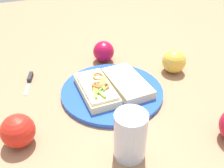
# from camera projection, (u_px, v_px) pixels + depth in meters

# --- Properties ---
(ground_plane) EXTENTS (2.00, 2.00, 0.00)m
(ground_plane) POSITION_uv_depth(u_px,v_px,m) (112.00, 93.00, 0.76)
(ground_plane) COLOR #966D4A
(ground_plane) RESTS_ON ground
(plate) EXTENTS (0.29, 0.29, 0.01)m
(plate) POSITION_uv_depth(u_px,v_px,m) (112.00, 92.00, 0.76)
(plate) COLOR blue
(plate) RESTS_ON ground_plane
(sandwich) EXTENTS (0.09, 0.17, 0.04)m
(sandwich) POSITION_uv_depth(u_px,v_px,m) (97.00, 89.00, 0.73)
(sandwich) COLOR beige
(sandwich) RESTS_ON plate
(bread_slice_side) EXTENTS (0.10, 0.18, 0.02)m
(bread_slice_side) POSITION_uv_depth(u_px,v_px,m) (127.00, 83.00, 0.76)
(bread_slice_side) COLOR beige
(bread_slice_side) RESTS_ON plate
(apple_1) EXTENTS (0.08, 0.08, 0.07)m
(apple_1) POSITION_uv_depth(u_px,v_px,m) (104.00, 52.00, 0.90)
(apple_1) COLOR #AA0E34
(apple_1) RESTS_ON ground_plane
(apple_2) EXTENTS (0.09, 0.09, 0.08)m
(apple_2) POSITION_uv_depth(u_px,v_px,m) (18.00, 131.00, 0.58)
(apple_2) COLOR red
(apple_2) RESTS_ON ground_plane
(apple_3) EXTENTS (0.11, 0.11, 0.08)m
(apple_3) POSITION_uv_depth(u_px,v_px,m) (174.00, 61.00, 0.84)
(apple_3) COLOR gold
(apple_3) RESTS_ON ground_plane
(drinking_glass) EXTENTS (0.07, 0.07, 0.11)m
(drinking_glass) POSITION_uv_depth(u_px,v_px,m) (130.00, 135.00, 0.55)
(drinking_glass) COLOR silver
(drinking_glass) RESTS_ON ground_plane
(knife) EXTENTS (0.04, 0.11, 0.01)m
(knife) POSITION_uv_depth(u_px,v_px,m) (29.00, 80.00, 0.81)
(knife) COLOR silver
(knife) RESTS_ON ground_plane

